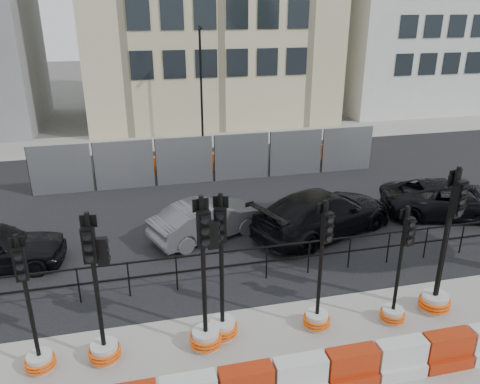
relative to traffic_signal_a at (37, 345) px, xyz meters
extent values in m
plane|color=#51514C|center=(5.41, 1.02, -0.63)|extent=(120.00, 120.00, 0.00)
cube|color=black|center=(5.41, 8.02, -0.62)|extent=(40.00, 14.00, 0.03)
cube|color=gray|center=(5.41, 17.02, -0.62)|extent=(40.00, 4.00, 0.02)
cylinder|color=black|center=(-0.59, 2.22, -0.13)|extent=(0.04, 0.04, 1.00)
cylinder|color=black|center=(0.61, 2.22, -0.13)|extent=(0.04, 0.04, 1.00)
cylinder|color=black|center=(1.81, 2.22, -0.13)|extent=(0.04, 0.04, 1.00)
cylinder|color=black|center=(3.01, 2.22, -0.13)|extent=(0.04, 0.04, 1.00)
cylinder|color=black|center=(4.21, 2.22, -0.13)|extent=(0.04, 0.04, 1.00)
cylinder|color=black|center=(5.41, 2.22, -0.13)|extent=(0.04, 0.04, 1.00)
cylinder|color=black|center=(6.61, 2.22, -0.13)|extent=(0.04, 0.04, 1.00)
cylinder|color=black|center=(7.81, 2.22, -0.13)|extent=(0.04, 0.04, 1.00)
cylinder|color=black|center=(9.01, 2.22, -0.13)|extent=(0.04, 0.04, 1.00)
cylinder|color=black|center=(10.21, 2.22, -0.13)|extent=(0.04, 0.04, 1.00)
cylinder|color=black|center=(11.41, 2.22, -0.13)|extent=(0.04, 0.04, 1.00)
cube|color=black|center=(5.41, 2.22, 0.35)|extent=(18.00, 0.04, 0.04)
cube|color=black|center=(5.41, 2.22, -0.08)|extent=(18.00, 0.04, 0.04)
cube|color=gray|center=(-0.59, 10.02, 0.37)|extent=(2.30, 0.05, 2.00)
cylinder|color=black|center=(-1.74, 10.02, 0.37)|extent=(0.05, 0.05, 2.00)
cube|color=gray|center=(1.81, 10.02, 0.37)|extent=(2.30, 0.05, 2.00)
cylinder|color=black|center=(0.66, 10.02, 0.37)|extent=(0.05, 0.05, 2.00)
cube|color=gray|center=(4.21, 10.02, 0.37)|extent=(2.30, 0.05, 2.00)
cylinder|color=black|center=(3.06, 10.02, 0.37)|extent=(0.05, 0.05, 2.00)
cube|color=gray|center=(6.61, 10.02, 0.37)|extent=(2.30, 0.05, 2.00)
cylinder|color=black|center=(5.46, 10.02, 0.37)|extent=(0.05, 0.05, 2.00)
cube|color=gray|center=(9.01, 10.02, 0.37)|extent=(2.30, 0.05, 2.00)
cylinder|color=black|center=(7.86, 10.02, 0.37)|extent=(0.05, 0.05, 2.00)
cube|color=gray|center=(11.41, 10.02, 0.37)|extent=(2.30, 0.05, 2.00)
cylinder|color=black|center=(10.26, 10.02, 0.37)|extent=(0.05, 0.05, 2.00)
cube|color=#E7490F|center=(1.41, 11.52, -0.23)|extent=(1.00, 0.40, 0.80)
cube|color=#E7490F|center=(3.41, 11.52, -0.23)|extent=(1.00, 0.40, 0.80)
cube|color=#E7490F|center=(5.41, 11.52, -0.23)|extent=(1.00, 0.40, 0.80)
cube|color=#E7490F|center=(7.41, 11.52, -0.23)|extent=(1.00, 0.40, 0.80)
cube|color=#E7490F|center=(9.41, 11.52, -0.23)|extent=(1.00, 0.40, 0.80)
cube|color=#E7490F|center=(11.41, 11.52, -0.23)|extent=(1.00, 0.40, 0.80)
cylinder|color=black|center=(5.91, 16.02, 2.37)|extent=(0.12, 0.12, 6.00)
cube|color=black|center=(5.91, 15.77, 5.27)|extent=(0.12, 0.50, 0.12)
cube|color=#B72F0E|center=(3.83, -1.78, -0.08)|extent=(1.00, 0.35, 0.50)
cube|color=silver|center=(4.88, -1.78, -0.08)|extent=(1.00, 0.35, 0.50)
cube|color=#B72F0E|center=(5.93, -1.78, -0.48)|extent=(1.00, 0.50, 0.30)
cube|color=#B72F0E|center=(5.93, -1.78, -0.08)|extent=(1.00, 0.35, 0.50)
cube|color=silver|center=(6.98, -1.78, -0.48)|extent=(1.00, 0.50, 0.30)
cube|color=silver|center=(6.98, -1.78, -0.08)|extent=(1.00, 0.35, 0.50)
cube|color=#B72F0E|center=(8.03, -1.78, -0.48)|extent=(1.00, 0.50, 0.30)
cube|color=#B72F0E|center=(8.03, -1.78, -0.08)|extent=(1.00, 0.35, 0.50)
cylinder|color=silver|center=(0.00, 0.01, -0.45)|extent=(0.50, 0.50, 0.37)
torus|color=#FF590D|center=(0.00, 0.01, -0.52)|extent=(0.60, 0.60, 0.05)
torus|color=#FF590D|center=(0.00, 0.01, -0.45)|extent=(0.60, 0.60, 0.05)
torus|color=#FF590D|center=(0.00, 0.01, -0.37)|extent=(0.60, 0.60, 0.05)
cylinder|color=black|center=(0.00, 0.01, 1.04)|extent=(0.08, 0.08, 2.78)
cube|color=black|center=(0.01, -0.10, 1.87)|extent=(0.24, 0.16, 0.65)
cylinder|color=black|center=(0.02, -0.17, 1.67)|extent=(0.14, 0.06, 0.14)
cylinder|color=black|center=(0.02, -0.17, 1.87)|extent=(0.14, 0.06, 0.14)
cylinder|color=black|center=(0.02, -0.17, 2.08)|extent=(0.14, 0.06, 0.14)
cube|color=black|center=(-0.01, 0.07, 2.24)|extent=(0.28, 0.06, 0.22)
cylinder|color=silver|center=(1.26, -0.01, -0.43)|extent=(0.55, 0.55, 0.41)
torus|color=#FF590D|center=(1.26, -0.01, -0.51)|extent=(0.67, 0.67, 0.05)
torus|color=#FF590D|center=(1.26, -0.01, -0.43)|extent=(0.67, 0.67, 0.05)
torus|color=#FF590D|center=(1.26, -0.01, -0.35)|extent=(0.67, 0.67, 0.05)
cylinder|color=black|center=(1.26, -0.01, 1.21)|extent=(0.09, 0.09, 3.07)
cube|color=black|center=(1.25, -0.13, 2.13)|extent=(0.26, 0.17, 0.72)
cylinder|color=black|center=(1.24, -0.21, 1.91)|extent=(0.16, 0.07, 0.15)
cylinder|color=black|center=(1.24, -0.21, 2.13)|extent=(0.16, 0.07, 0.15)
cylinder|color=black|center=(1.24, -0.21, 2.36)|extent=(0.16, 0.07, 0.15)
cube|color=black|center=(1.27, 0.05, 2.54)|extent=(0.31, 0.06, 0.25)
cube|color=black|center=(1.47, -0.03, 1.93)|extent=(0.22, 0.16, 0.56)
cylinder|color=silver|center=(3.79, 0.17, -0.42)|extent=(0.56, 0.56, 0.42)
torus|color=#FF590D|center=(3.79, 0.17, -0.51)|extent=(0.68, 0.68, 0.05)
torus|color=#FF590D|center=(3.79, 0.17, -0.42)|extent=(0.68, 0.68, 0.05)
torus|color=#FF590D|center=(3.79, 0.17, -0.34)|extent=(0.68, 0.68, 0.05)
cylinder|color=black|center=(3.79, 0.17, 1.25)|extent=(0.09, 0.09, 3.13)
cube|color=black|center=(3.76, 0.05, 2.19)|extent=(0.28, 0.21, 0.73)
cylinder|color=black|center=(3.73, -0.03, 1.96)|extent=(0.16, 0.09, 0.16)
cylinder|color=black|center=(3.73, -0.03, 2.19)|extent=(0.16, 0.09, 0.16)
cylinder|color=black|center=(3.73, -0.03, 2.42)|extent=(0.16, 0.09, 0.16)
cube|color=black|center=(3.81, 0.23, 2.61)|extent=(0.31, 0.11, 0.25)
cylinder|color=silver|center=(3.37, -0.10, -0.42)|extent=(0.58, 0.58, 0.43)
torus|color=#FF590D|center=(3.37, -0.10, -0.50)|extent=(0.70, 0.70, 0.05)
torus|color=#FF590D|center=(3.37, -0.10, -0.42)|extent=(0.70, 0.70, 0.05)
torus|color=#FF590D|center=(3.37, -0.10, -0.33)|extent=(0.70, 0.70, 0.05)
cylinder|color=black|center=(3.37, -0.10, 1.30)|extent=(0.10, 0.10, 3.22)
cube|color=black|center=(3.38, -0.22, 2.27)|extent=(0.27, 0.18, 0.75)
cylinder|color=black|center=(3.39, -0.31, 2.03)|extent=(0.17, 0.07, 0.16)
cylinder|color=black|center=(3.39, -0.31, 2.27)|extent=(0.17, 0.07, 0.16)
cylinder|color=black|center=(3.39, -0.31, 2.50)|extent=(0.17, 0.07, 0.16)
cube|color=black|center=(3.36, -0.03, 2.70)|extent=(0.32, 0.07, 0.26)
cube|color=black|center=(3.58, -0.07, 2.05)|extent=(0.23, 0.16, 0.59)
cylinder|color=silver|center=(5.95, -0.02, -0.44)|extent=(0.52, 0.52, 0.38)
torus|color=#FF590D|center=(5.95, -0.02, -0.52)|extent=(0.62, 0.62, 0.05)
torus|color=#FF590D|center=(5.95, -0.02, -0.44)|extent=(0.62, 0.62, 0.05)
torus|color=#FF590D|center=(5.95, -0.02, -0.36)|extent=(0.62, 0.62, 0.05)
cylinder|color=black|center=(5.95, -0.02, 1.09)|extent=(0.09, 0.09, 2.88)
cube|color=black|center=(5.98, -0.13, 1.96)|extent=(0.26, 0.19, 0.67)
cylinder|color=black|center=(6.00, -0.20, 1.75)|extent=(0.15, 0.09, 0.14)
cylinder|color=black|center=(6.00, -0.20, 1.96)|extent=(0.15, 0.09, 0.14)
cylinder|color=black|center=(6.00, -0.20, 2.17)|extent=(0.15, 0.09, 0.14)
cube|color=black|center=(5.94, 0.04, 2.34)|extent=(0.28, 0.11, 0.23)
cylinder|color=silver|center=(7.75, -0.23, -0.45)|extent=(0.48, 0.48, 0.36)
torus|color=#FF590D|center=(7.75, -0.23, -0.53)|extent=(0.58, 0.58, 0.04)
torus|color=#FF590D|center=(7.75, -0.23, -0.45)|extent=(0.58, 0.58, 0.04)
torus|color=#FF590D|center=(7.75, -0.23, -0.38)|extent=(0.58, 0.58, 0.04)
cylinder|color=black|center=(7.75, -0.23, 0.97)|extent=(0.08, 0.08, 2.67)
cube|color=black|center=(7.77, -0.34, 1.77)|extent=(0.23, 0.16, 0.62)
cylinder|color=black|center=(7.78, -0.41, 1.58)|extent=(0.14, 0.07, 0.13)
cylinder|color=black|center=(7.78, -0.41, 1.77)|extent=(0.14, 0.07, 0.13)
cylinder|color=black|center=(7.78, -0.41, 1.97)|extent=(0.14, 0.07, 0.13)
cube|color=black|center=(7.74, -0.18, 2.13)|extent=(0.27, 0.07, 0.21)
cube|color=black|center=(7.93, -0.20, 1.60)|extent=(0.20, 0.15, 0.49)
cylinder|color=silver|center=(8.98, -0.07, -0.41)|extent=(0.60, 0.60, 0.45)
torus|color=#FF590D|center=(8.98, -0.07, -0.50)|extent=(0.72, 0.72, 0.06)
torus|color=#FF590D|center=(8.98, -0.07, -0.41)|extent=(0.72, 0.72, 0.06)
torus|color=#FF590D|center=(8.98, -0.07, -0.32)|extent=(0.72, 0.72, 0.06)
cylinder|color=black|center=(8.98, -0.07, 1.37)|extent=(0.10, 0.10, 3.34)
cube|color=black|center=(9.00, -0.20, 2.38)|extent=(0.29, 0.20, 0.78)
cylinder|color=black|center=(9.02, -0.29, 2.13)|extent=(0.17, 0.08, 0.17)
cylinder|color=black|center=(9.02, -0.29, 2.38)|extent=(0.17, 0.08, 0.17)
cylinder|color=black|center=(9.02, -0.29, 2.62)|extent=(0.17, 0.08, 0.17)
cube|color=black|center=(8.97, 0.00, 2.82)|extent=(0.34, 0.09, 0.27)
cylinder|color=silver|center=(8.94, -0.08, -0.42)|extent=(0.59, 0.59, 0.43)
torus|color=#FF590D|center=(8.94, -0.08, -0.50)|extent=(0.71, 0.71, 0.05)
torus|color=#FF590D|center=(8.94, -0.08, -0.42)|extent=(0.71, 0.71, 0.05)
torus|color=#FF590D|center=(8.94, -0.08, -0.33)|extent=(0.71, 0.71, 0.05)
cylinder|color=black|center=(8.94, -0.08, 1.32)|extent=(0.10, 0.10, 3.26)
cube|color=black|center=(8.98, -0.20, 2.30)|extent=(0.30, 0.23, 0.76)
cylinder|color=black|center=(9.00, -0.28, 2.06)|extent=(0.17, 0.10, 0.16)
cylinder|color=black|center=(9.00, -0.28, 2.30)|extent=(0.17, 0.10, 0.16)
cylinder|color=black|center=(9.00, -0.28, 2.54)|extent=(0.17, 0.10, 0.16)
cube|color=black|center=(8.92, -0.02, 2.73)|extent=(0.32, 0.13, 0.26)
imported|color=#535359|center=(4.30, 5.04, -0.02)|extent=(3.95, 4.66, 1.23)
imported|color=black|center=(7.95, 4.46, 0.09)|extent=(5.44, 6.36, 1.44)
imported|color=black|center=(12.76, 4.73, -0.01)|extent=(4.43, 5.59, 1.25)
camera|label=1|loc=(2.19, -8.23, 6.24)|focal=35.00mm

